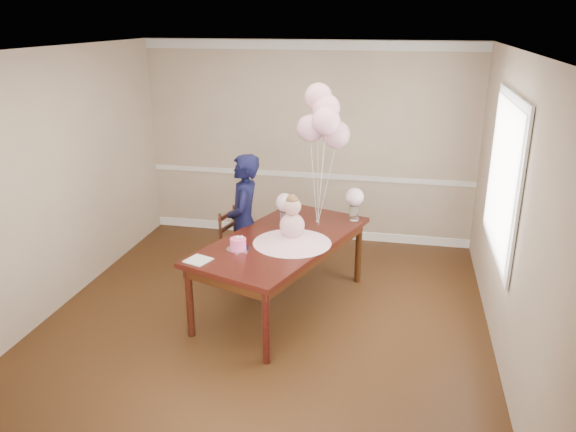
% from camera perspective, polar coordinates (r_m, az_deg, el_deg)
% --- Properties ---
extents(floor, '(4.50, 5.00, 0.00)m').
position_cam_1_polar(floor, '(5.89, -2.43, -10.79)').
color(floor, black).
rests_on(floor, ground).
extents(ceiling, '(4.50, 5.00, 0.02)m').
position_cam_1_polar(ceiling, '(5.08, -2.88, 16.46)').
color(ceiling, white).
rests_on(ceiling, wall_back).
extents(wall_back, '(4.50, 0.02, 2.70)m').
position_cam_1_polar(wall_back, '(7.70, 2.02, 7.41)').
color(wall_back, tan).
rests_on(wall_back, floor).
extents(wall_front, '(4.50, 0.02, 2.70)m').
position_cam_1_polar(wall_front, '(3.18, -14.12, -11.86)').
color(wall_front, tan).
rests_on(wall_front, floor).
extents(wall_left, '(0.02, 5.00, 2.70)m').
position_cam_1_polar(wall_left, '(6.27, -23.02, 2.98)').
color(wall_left, tan).
rests_on(wall_left, floor).
extents(wall_right, '(0.02, 5.00, 2.70)m').
position_cam_1_polar(wall_right, '(5.26, 21.82, 0.15)').
color(wall_right, tan).
rests_on(wall_right, floor).
extents(chair_rail_trim, '(4.50, 0.02, 0.07)m').
position_cam_1_polar(chair_rail_trim, '(7.79, 1.97, 4.16)').
color(chair_rail_trim, silver).
rests_on(chair_rail_trim, wall_back).
extents(crown_molding, '(4.50, 0.02, 0.12)m').
position_cam_1_polar(crown_molding, '(7.52, 2.13, 16.97)').
color(crown_molding, silver).
rests_on(crown_molding, wall_back).
extents(baseboard_trim, '(4.50, 0.02, 0.12)m').
position_cam_1_polar(baseboard_trim, '(8.06, 1.90, -1.60)').
color(baseboard_trim, white).
rests_on(baseboard_trim, floor).
extents(window_frame, '(0.02, 1.66, 1.56)m').
position_cam_1_polar(window_frame, '(5.68, 21.09, 3.72)').
color(window_frame, silver).
rests_on(window_frame, wall_right).
extents(window_blinds, '(0.01, 1.50, 1.40)m').
position_cam_1_polar(window_blinds, '(5.67, 20.91, 3.73)').
color(window_blinds, white).
rests_on(window_blinds, wall_right).
extents(dining_table_top, '(1.71, 2.35, 0.05)m').
position_cam_1_polar(dining_table_top, '(5.87, -0.64, -2.50)').
color(dining_table_top, black).
rests_on(dining_table_top, table_leg_fl).
extents(table_apron, '(1.57, 2.22, 0.11)m').
position_cam_1_polar(table_apron, '(5.90, -0.64, -3.21)').
color(table_apron, black).
rests_on(table_apron, table_leg_fl).
extents(table_leg_fl, '(0.09, 0.09, 0.74)m').
position_cam_1_polar(table_leg_fl, '(5.58, -9.96, -8.57)').
color(table_leg_fl, black).
rests_on(table_leg_fl, floor).
extents(table_leg_fr, '(0.09, 0.09, 0.74)m').
position_cam_1_polar(table_leg_fr, '(5.10, -2.24, -11.18)').
color(table_leg_fr, black).
rests_on(table_leg_fr, floor).
extents(table_leg_bl, '(0.09, 0.09, 0.74)m').
position_cam_1_polar(table_leg_bl, '(7.00, 0.53, -2.23)').
color(table_leg_bl, black).
rests_on(table_leg_bl, floor).
extents(table_leg_br, '(0.09, 0.09, 0.74)m').
position_cam_1_polar(table_leg_br, '(6.63, 7.15, -3.71)').
color(table_leg_br, black).
rests_on(table_leg_br, floor).
extents(baby_skirt, '(1.03, 1.03, 0.11)m').
position_cam_1_polar(baby_skirt, '(5.72, 0.43, -2.25)').
color(baby_skirt, '#FFBBD0').
rests_on(baby_skirt, dining_table_top).
extents(baby_torso, '(0.25, 0.25, 0.25)m').
position_cam_1_polar(baby_torso, '(5.67, 0.43, -0.96)').
color(baby_torso, pink).
rests_on(baby_torso, baby_skirt).
extents(baby_head, '(0.18, 0.18, 0.18)m').
position_cam_1_polar(baby_head, '(5.60, 0.43, 0.97)').
color(baby_head, '#D09A8F').
rests_on(baby_head, baby_torso).
extents(baby_hair, '(0.13, 0.13, 0.13)m').
position_cam_1_polar(baby_hair, '(5.58, 0.44, 1.59)').
color(baby_hair, brown).
rests_on(baby_hair, baby_head).
extents(cake_platter, '(0.30, 0.30, 0.01)m').
position_cam_1_polar(cake_platter, '(5.61, -5.08, -3.34)').
color(cake_platter, silver).
rests_on(cake_platter, dining_table_top).
extents(birthday_cake, '(0.20, 0.20, 0.11)m').
position_cam_1_polar(birthday_cake, '(5.58, -5.09, -2.80)').
color(birthday_cake, '#FF509B').
rests_on(birthday_cake, cake_platter).
extents(cake_flower_a, '(0.03, 0.03, 0.03)m').
position_cam_1_polar(cake_flower_a, '(5.56, -5.11, -2.14)').
color(cake_flower_a, white).
rests_on(cake_flower_a, birthday_cake).
extents(cake_flower_b, '(0.03, 0.03, 0.03)m').
position_cam_1_polar(cake_flower_b, '(5.56, -4.72, -2.14)').
color(cake_flower_b, white).
rests_on(cake_flower_b, birthday_cake).
extents(rose_vase_near, '(0.14, 0.14, 0.17)m').
position_cam_1_polar(rose_vase_near, '(6.16, -0.32, -0.30)').
color(rose_vase_near, silver).
rests_on(rose_vase_near, dining_table_top).
extents(roses_near, '(0.20, 0.20, 0.20)m').
position_cam_1_polar(roses_near, '(6.10, -0.33, 1.39)').
color(roses_near, beige).
rests_on(roses_near, rose_vase_near).
extents(rose_vase_far, '(0.14, 0.14, 0.17)m').
position_cam_1_polar(rose_vase_far, '(6.39, 6.72, 0.33)').
color(rose_vase_far, white).
rests_on(rose_vase_far, dining_table_top).
extents(roses_far, '(0.20, 0.20, 0.20)m').
position_cam_1_polar(roses_far, '(6.33, 6.79, 1.95)').
color(roses_far, silver).
rests_on(roses_far, rose_vase_far).
extents(napkin, '(0.27, 0.27, 0.01)m').
position_cam_1_polar(napkin, '(5.40, -9.11, -4.46)').
color(napkin, silver).
rests_on(napkin, dining_table_top).
extents(balloon_weight, '(0.05, 0.05, 0.02)m').
position_cam_1_polar(balloon_weight, '(6.27, 3.01, -0.66)').
color(balloon_weight, silver).
rests_on(balloon_weight, dining_table_top).
extents(balloon_a, '(0.30, 0.30, 0.30)m').
position_cam_1_polar(balloon_a, '(6.04, 2.29, 8.89)').
color(balloon_a, '#E5A2BE').
rests_on(balloon_a, balloon_ribbon_a).
extents(balloon_b, '(0.30, 0.30, 0.30)m').
position_cam_1_polar(balloon_b, '(5.88, 3.88, 9.61)').
color(balloon_b, '#FFB4D0').
rests_on(balloon_b, balloon_ribbon_b).
extents(balloon_c, '(0.30, 0.30, 0.30)m').
position_cam_1_polar(balloon_c, '(6.04, 3.89, 10.89)').
color(balloon_c, '#FFB4C7').
rests_on(balloon_c, balloon_ribbon_c).
extents(balloon_d, '(0.30, 0.30, 0.30)m').
position_cam_1_polar(balloon_d, '(6.09, 3.11, 11.99)').
color(balloon_d, '#EDA8BD').
rests_on(balloon_d, balloon_ribbon_d).
extents(balloon_e, '(0.30, 0.30, 0.30)m').
position_cam_1_polar(balloon_e, '(6.00, 4.91, 8.25)').
color(balloon_e, '#D899AC').
rests_on(balloon_e, balloon_ribbon_e).
extents(balloon_ribbon_a, '(0.09, 0.04, 0.89)m').
position_cam_1_polar(balloon_ribbon_a, '(6.16, 2.65, 3.31)').
color(balloon_ribbon_a, white).
rests_on(balloon_ribbon_a, balloon_weight).
extents(balloon_ribbon_b, '(0.09, 0.09, 0.99)m').
position_cam_1_polar(balloon_ribbon_b, '(6.07, 3.41, 3.58)').
color(balloon_ribbon_b, white).
rests_on(balloon_ribbon_b, balloon_weight).
extents(balloon_ribbon_c, '(0.06, 0.09, 1.10)m').
position_cam_1_polar(balloon_ribbon_c, '(6.15, 3.42, 4.29)').
color(balloon_ribbon_c, white).
rests_on(balloon_ribbon_c, balloon_weight).
extents(balloon_ribbon_d, '(0.05, 0.13, 1.20)m').
position_cam_1_polar(balloon_ribbon_d, '(6.17, 3.05, 4.85)').
color(balloon_ribbon_d, white).
rests_on(balloon_ribbon_d, balloon_weight).
extents(balloon_ribbon_e, '(0.17, 0.03, 0.82)m').
position_cam_1_polar(balloon_ribbon_e, '(6.14, 3.92, 2.98)').
color(balloon_ribbon_e, white).
rests_on(balloon_ribbon_e, balloon_weight).
extents(dining_chair_seat, '(0.47, 0.47, 0.04)m').
position_cam_1_polar(dining_chair_seat, '(6.51, -4.71, -3.76)').
color(dining_chair_seat, '#381B0F').
rests_on(dining_chair_seat, chair_leg_fl).
extents(chair_leg_fl, '(0.04, 0.04, 0.38)m').
position_cam_1_polar(chair_leg_fl, '(6.55, -6.57, -5.70)').
color(chair_leg_fl, '#3E1811').
rests_on(chair_leg_fl, floor).
extents(chair_leg_fr, '(0.04, 0.04, 0.38)m').
position_cam_1_polar(chair_leg_fr, '(6.40, -4.09, -6.23)').
color(chair_leg_fr, '#321C0D').
rests_on(chair_leg_fr, floor).
extents(chair_leg_bl, '(0.04, 0.04, 0.38)m').
position_cam_1_polar(chair_leg_bl, '(6.80, -5.19, -4.66)').
color(chair_leg_bl, '#39180F').
rests_on(chair_leg_bl, floor).
extents(chair_leg_br, '(0.04, 0.04, 0.38)m').
position_cam_1_polar(chair_leg_br, '(6.66, -2.78, -5.14)').
color(chair_leg_br, black).
rests_on(chair_leg_br, floor).
extents(chair_back_post_l, '(0.04, 0.04, 0.50)m').
position_cam_1_polar(chair_back_post_l, '(6.37, -6.87, -1.87)').
color(chair_back_post_l, '#3C1C10').
rests_on(chair_back_post_l, dining_chair_seat).
extents(chair_back_post_r, '(0.04, 0.04, 0.50)m').
position_cam_1_polar(chair_back_post_r, '(6.63, -5.45, -0.95)').
color(chair_back_post_r, '#3E2211').
rests_on(chair_back_post_r, dining_chair_seat).
extents(chair_slat_low, '(0.10, 0.35, 0.04)m').
position_cam_1_polar(chair_slat_low, '(6.54, -6.11, -2.28)').
color(chair_slat_low, '#35190E').
rests_on(chair_slat_low, dining_chair_seat).
extents(chair_slat_mid, '(0.10, 0.35, 0.04)m').
position_cam_1_polar(chair_slat_mid, '(6.49, -6.16, -1.11)').
color(chair_slat_mid, '#34150E').
rests_on(chair_slat_mid, dining_chair_seat).
extents(chair_slat_top, '(0.10, 0.35, 0.04)m').
position_cam_1_polar(chair_slat_top, '(6.44, -6.20, 0.07)').
color(chair_slat_top, '#38150F').
rests_on(chair_slat_top, dining_chair_seat).
extents(woman, '(0.47, 0.63, 1.58)m').
position_cam_1_polar(woman, '(6.32, -4.48, -0.72)').
color(woman, black).
rests_on(woman, floor).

